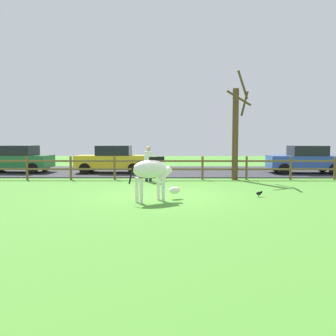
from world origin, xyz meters
name	(u,v)px	position (x,y,z in m)	size (l,w,h in m)	color
ground_plane	(162,196)	(0.00, 0.00, 0.00)	(60.00, 60.00, 0.00)	#47842D
parking_asphalt	(166,171)	(0.00, 9.30, 0.03)	(28.00, 7.40, 0.05)	#2D2D33
paddock_fence	(159,166)	(-0.29, 5.00, 0.66)	(21.53, 0.11, 1.14)	brown
bare_tree	(236,131)	(3.45, 4.96, 2.38)	(1.18, 1.18, 5.15)	#513A23
zebra	(152,172)	(-0.28, -1.05, 0.93)	(1.66, 1.31, 1.41)	white
crow_on_grass	(259,193)	(3.31, -0.15, 0.13)	(0.21, 0.10, 0.20)	black
parked_car_yellow	(112,159)	(-3.07, 8.17, 0.84)	(4.01, 1.91, 1.56)	yellow
parked_car_green	(17,159)	(-8.65, 8.27, 0.84)	(4.09, 2.06, 1.56)	#236B38
parked_car_blue	(305,159)	(7.93, 7.87, 0.84)	(4.07, 2.01, 1.56)	#2D4CAD
visitor_near_fence	(148,162)	(-0.73, 4.21, 0.91)	(0.39, 0.28, 1.64)	#232847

